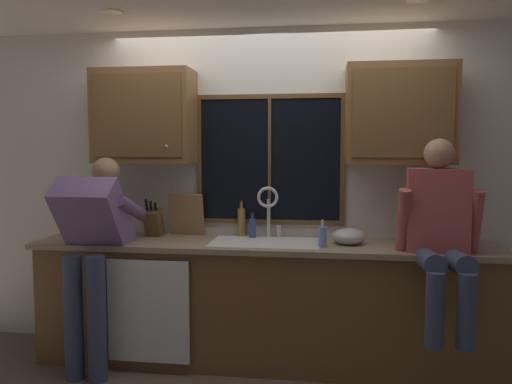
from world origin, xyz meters
The scene contains 24 objects.
back_wall centered at (0.00, 0.06, 1.27)m, with size 5.76×0.12×2.55m, color silver.
ceiling_downlight_left centered at (-1.01, -0.60, 2.54)m, with size 0.14×0.14×0.01m, color #FFEAB2.
ceiling_downlight_right centered at (1.01, -0.60, 2.54)m, with size 0.14×0.14×0.01m, color #FFEAB2.
window_glass centered at (0.01, -0.01, 1.52)m, with size 1.10×0.02×0.95m, color black.
window_frame_top centered at (0.01, -0.02, 2.02)m, with size 1.17×0.02×0.04m, color brown.
window_frame_bottom centered at (0.01, -0.02, 1.03)m, with size 1.17×0.02×0.04m, color brown.
window_frame_left centered at (-0.56, -0.02, 1.52)m, with size 0.04×0.02×0.95m, color brown.
window_frame_right centered at (0.58, -0.02, 1.52)m, with size 0.04×0.02×0.95m, color brown.
window_mullion_center centered at (0.01, -0.02, 1.52)m, with size 0.02×0.02×0.95m, color brown.
lower_cabinet_run centered at (0.00, -0.29, 0.44)m, with size 3.36×0.58×0.88m, color brown.
countertop centered at (0.00, -0.31, 0.90)m, with size 3.42×0.62×0.04m, color gray.
dishwasher_front centered at (-0.79, -0.61, 0.46)m, with size 0.60×0.02×0.74m, color white.
upper_cabinet_left centered at (-0.96, -0.17, 1.86)m, with size 0.77×0.36×0.72m.
upper_cabinet_right centered at (0.97, -0.17, 1.86)m, with size 0.77×0.36×0.72m.
sink centered at (0.01, -0.30, 0.82)m, with size 0.80×0.46×0.21m.
faucet centered at (0.02, -0.12, 1.17)m, with size 0.18×0.09×0.40m.
person_standing centered at (-1.19, -0.61, 0.96)m, with size 0.53×0.70×1.55m.
person_sitting_on_counter centered at (1.19, -0.57, 1.10)m, with size 0.54×0.61×1.26m.
knife_block centered at (-0.90, -0.17, 1.03)m, with size 0.12×0.18×0.32m.
cutting_board centered at (-0.65, -0.09, 1.09)m, with size 0.28×0.02×0.34m, color #997047.
mixing_bowl centered at (0.62, -0.28, 0.97)m, with size 0.24×0.24×0.12m, color #B7B7BC.
soap_dispenser centered at (0.43, -0.42, 0.99)m, with size 0.06×0.07×0.20m.
bottle_green_glass centered at (-0.11, -0.12, 1.00)m, with size 0.05×0.05×0.20m.
bottle_tall_clear centered at (-0.21, -0.06, 1.04)m, with size 0.06×0.06×0.28m.
Camera 1 is at (0.45, -3.96, 1.61)m, focal length 35.38 mm.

